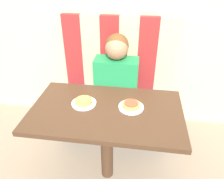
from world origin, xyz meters
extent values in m
plane|color=gray|center=(0.00, 0.00, 0.00)|extent=(12.00, 12.00, 0.00)
cube|color=#C6B28E|center=(0.00, 0.89, 1.30)|extent=(7.00, 0.05, 2.60)
cube|color=navy|center=(0.00, 0.59, 0.22)|extent=(1.12, 0.48, 0.44)
cube|color=maroon|center=(-0.46, 0.80, 0.81)|extent=(0.19, 0.06, 0.74)
cube|color=tan|center=(-0.28, 0.80, 0.81)|extent=(0.19, 0.06, 0.74)
cube|color=maroon|center=(-0.09, 0.80, 0.81)|extent=(0.19, 0.06, 0.74)
cube|color=tan|center=(0.09, 0.80, 0.81)|extent=(0.19, 0.06, 0.74)
cube|color=maroon|center=(0.28, 0.80, 0.81)|extent=(0.19, 0.06, 0.74)
cube|color=tan|center=(0.46, 0.80, 0.81)|extent=(0.19, 0.06, 0.74)
cube|color=#422B1C|center=(0.00, 0.00, 0.69)|extent=(1.09, 0.64, 0.03)
cylinder|color=#422B1C|center=(0.00, 0.00, 0.34)|extent=(0.10, 0.10, 0.67)
cube|color=#1E8447|center=(0.00, 0.59, 0.64)|extent=(0.41, 0.20, 0.40)
sphere|color=#9E7051|center=(0.00, 0.59, 0.95)|extent=(0.21, 0.21, 0.21)
sphere|color=brown|center=(0.00, 0.62, 0.96)|extent=(0.21, 0.21, 0.21)
cylinder|color=white|center=(-0.18, 0.04, 0.71)|extent=(0.18, 0.18, 0.01)
cylinder|color=white|center=(0.18, 0.04, 0.71)|extent=(0.18, 0.18, 0.01)
cylinder|color=#C68E47|center=(-0.18, 0.04, 0.73)|extent=(0.13, 0.13, 0.03)
cylinder|color=gold|center=(-0.18, 0.04, 0.75)|extent=(0.10, 0.10, 0.01)
cylinder|color=#C68E47|center=(0.18, 0.04, 0.73)|extent=(0.13, 0.13, 0.03)
cylinder|color=#AD472D|center=(0.18, 0.04, 0.75)|extent=(0.10, 0.10, 0.01)
camera|label=1|loc=(0.22, -1.25, 1.64)|focal=35.00mm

